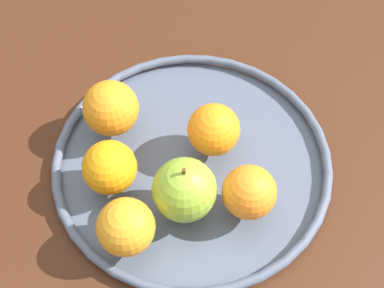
% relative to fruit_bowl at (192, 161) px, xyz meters
% --- Properties ---
extents(ground_plane, '(1.22, 1.22, 0.04)m').
position_rel_fruit_bowl_xyz_m(ground_plane, '(0.00, 0.00, -0.03)').
color(ground_plane, '#3F1F10').
extents(fruit_bowl, '(0.36, 0.36, 0.02)m').
position_rel_fruit_bowl_xyz_m(fruit_bowl, '(0.00, 0.00, 0.00)').
color(fruit_bowl, '#4B5466').
rests_on(fruit_bowl, ground_plane).
extents(apple, '(0.08, 0.08, 0.08)m').
position_rel_fruit_bowl_xyz_m(apple, '(-0.06, 0.03, 0.05)').
color(apple, '#85A72C').
rests_on(apple, fruit_bowl).
extents(orange_center, '(0.07, 0.07, 0.07)m').
position_rel_fruit_bowl_xyz_m(orange_center, '(0.01, -0.03, 0.04)').
color(orange_center, orange).
rests_on(orange_center, fruit_bowl).
extents(orange_front_left, '(0.06, 0.06, 0.06)m').
position_rel_fruit_bowl_xyz_m(orange_front_left, '(-0.08, -0.05, 0.04)').
color(orange_front_left, orange).
rests_on(orange_front_left, fruit_bowl).
extents(orange_front_right, '(0.07, 0.07, 0.07)m').
position_rel_fruit_bowl_xyz_m(orange_front_right, '(0.08, 0.09, 0.04)').
color(orange_front_right, orange).
rests_on(orange_front_right, fruit_bowl).
extents(orange_back_left, '(0.07, 0.07, 0.07)m').
position_rel_fruit_bowl_xyz_m(orange_back_left, '(-0.01, 0.10, 0.04)').
color(orange_back_left, orange).
rests_on(orange_back_left, fruit_bowl).
extents(orange_back_right, '(0.07, 0.07, 0.07)m').
position_rel_fruit_bowl_xyz_m(orange_back_right, '(-0.09, 0.10, 0.04)').
color(orange_back_right, orange).
rests_on(orange_back_right, fruit_bowl).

